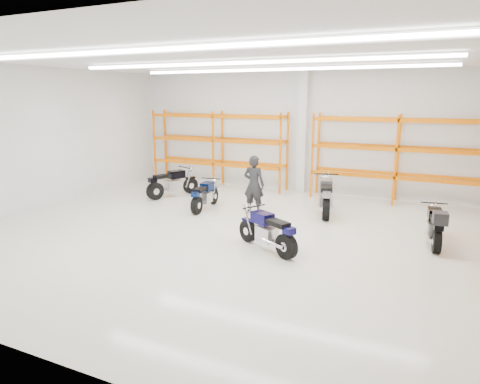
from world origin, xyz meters
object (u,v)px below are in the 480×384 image
at_px(motorcycle_back_b, 204,196).
at_px(motorcycle_back_c, 326,197).
at_px(structural_column, 303,133).
at_px(motorcycle_back_a, 171,184).
at_px(standing_man, 254,185).
at_px(motorcycle_main, 269,232).
at_px(motorcycle_back_d, 435,227).

bearing_deg(motorcycle_back_b, motorcycle_back_c, 17.62).
height_order(motorcycle_back_b, structural_column, structural_column).
relative_size(motorcycle_back_a, motorcycle_back_c, 0.87).
bearing_deg(motorcycle_back_c, motorcycle_back_b, -162.38).
bearing_deg(standing_man, motorcycle_main, 118.89).
height_order(motorcycle_main, motorcycle_back_d, motorcycle_back_d).
bearing_deg(motorcycle_main, motorcycle_back_d, 29.96).
relative_size(motorcycle_back_d, structural_column, 0.45).
distance_m(standing_man, structural_column, 3.88).
xyz_separation_m(motorcycle_back_c, standing_man, (-2.03, -0.92, 0.37)).
xyz_separation_m(motorcycle_back_b, structural_column, (2.04, 3.86, 1.81)).
height_order(motorcycle_back_c, standing_man, standing_man).
relative_size(motorcycle_back_a, motorcycle_back_b, 1.05).
bearing_deg(motorcycle_main, motorcycle_back_a, 144.91).
bearing_deg(structural_column, motorcycle_back_d, -43.37).
bearing_deg(motorcycle_main, standing_man, 119.26).
xyz_separation_m(standing_man, structural_column, (0.41, 3.62, 1.34)).
xyz_separation_m(motorcycle_main, standing_man, (-1.62, 2.90, 0.45)).
xyz_separation_m(motorcycle_main, motorcycle_back_b, (-3.25, 2.65, -0.02)).
xyz_separation_m(motorcycle_back_d, structural_column, (-4.74, 4.48, 1.76)).
distance_m(motorcycle_back_a, motorcycle_back_b, 2.21).
distance_m(motorcycle_back_a, motorcycle_back_d, 8.89).
bearing_deg(motorcycle_back_c, motorcycle_back_d, -29.59).
bearing_deg(motorcycle_back_c, motorcycle_back_a, -178.44).
relative_size(motorcycle_back_b, motorcycle_back_d, 0.95).
xyz_separation_m(motorcycle_back_b, motorcycle_back_c, (3.65, 1.16, 0.10)).
xyz_separation_m(motorcycle_back_a, structural_column, (4.00, 2.86, 1.76)).
relative_size(motorcycle_back_a, motorcycle_back_d, 0.99).
height_order(motorcycle_main, standing_man, standing_man).
height_order(standing_man, structural_column, structural_column).
bearing_deg(motorcycle_back_d, motorcycle_back_a, 169.47).
relative_size(motorcycle_back_b, standing_man, 1.05).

